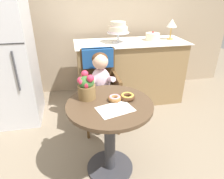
{
  "coord_description": "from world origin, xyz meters",
  "views": [
    {
      "loc": [
        -0.27,
        -1.44,
        1.57
      ],
      "look_at": [
        0.05,
        0.15,
        0.77
      ],
      "focal_mm": 33.09,
      "sensor_mm": 36.0,
      "label": 1
    }
  ],
  "objects_px": {
    "tiered_cake_stand": "(118,29)",
    "round_layer_cake": "(153,37)",
    "flower_vase": "(86,86)",
    "seated_child": "(101,79)",
    "refrigerator": "(4,56)",
    "wicker_chair": "(99,77)",
    "donut_mid": "(115,98)",
    "cafe_table": "(110,125)",
    "table_lamp": "(172,24)",
    "donut_front": "(127,97)"
  },
  "relations": [
    {
      "from": "tiered_cake_stand",
      "to": "round_layer_cake",
      "type": "bearing_deg",
      "value": 3.92
    },
    {
      "from": "flower_vase",
      "to": "tiered_cake_stand",
      "type": "bearing_deg",
      "value": 65.45
    },
    {
      "from": "seated_child",
      "to": "refrigerator",
      "type": "xyz_separation_m",
      "value": [
        -1.07,
        0.49,
        0.17
      ]
    },
    {
      "from": "wicker_chair",
      "to": "donut_mid",
      "type": "distance_m",
      "value": 0.73
    },
    {
      "from": "wicker_chair",
      "to": "refrigerator",
      "type": "relative_size",
      "value": 0.56
    },
    {
      "from": "cafe_table",
      "to": "table_lamp",
      "type": "bearing_deg",
      "value": 49.48
    },
    {
      "from": "tiered_cake_stand",
      "to": "round_layer_cake",
      "type": "xyz_separation_m",
      "value": [
        0.51,
        0.03,
        -0.13
      ]
    },
    {
      "from": "seated_child",
      "to": "round_layer_cake",
      "type": "relative_size",
      "value": 3.65
    },
    {
      "from": "tiered_cake_stand",
      "to": "table_lamp",
      "type": "relative_size",
      "value": 1.05
    },
    {
      "from": "donut_mid",
      "to": "seated_child",
      "type": "bearing_deg",
      "value": 93.22
    },
    {
      "from": "donut_mid",
      "to": "wicker_chair",
      "type": "bearing_deg",
      "value": 92.53
    },
    {
      "from": "donut_mid",
      "to": "table_lamp",
      "type": "height_order",
      "value": "table_lamp"
    },
    {
      "from": "tiered_cake_stand",
      "to": "seated_child",
      "type": "bearing_deg",
      "value": -116.3
    },
    {
      "from": "donut_front",
      "to": "donut_mid",
      "type": "distance_m",
      "value": 0.11
    },
    {
      "from": "round_layer_cake",
      "to": "table_lamp",
      "type": "bearing_deg",
      "value": 0.16
    },
    {
      "from": "cafe_table",
      "to": "refrigerator",
      "type": "height_order",
      "value": "refrigerator"
    },
    {
      "from": "donut_front",
      "to": "tiered_cake_stand",
      "type": "xyz_separation_m",
      "value": [
        0.2,
        1.26,
        0.34
      ]
    },
    {
      "from": "cafe_table",
      "to": "seated_child",
      "type": "distance_m",
      "value": 0.63
    },
    {
      "from": "flower_vase",
      "to": "table_lamp",
      "type": "height_order",
      "value": "table_lamp"
    },
    {
      "from": "tiered_cake_stand",
      "to": "table_lamp",
      "type": "bearing_deg",
      "value": 2.62
    },
    {
      "from": "refrigerator",
      "to": "donut_mid",
      "type": "bearing_deg",
      "value": -43.96
    },
    {
      "from": "tiered_cake_stand",
      "to": "table_lamp",
      "type": "distance_m",
      "value": 0.78
    },
    {
      "from": "wicker_chair",
      "to": "table_lamp",
      "type": "relative_size",
      "value": 3.35
    },
    {
      "from": "table_lamp",
      "to": "donut_mid",
      "type": "bearing_deg",
      "value": -130.05
    },
    {
      "from": "round_layer_cake",
      "to": "donut_front",
      "type": "bearing_deg",
      "value": -118.81
    },
    {
      "from": "donut_mid",
      "to": "flower_vase",
      "type": "xyz_separation_m",
      "value": [
        -0.22,
        0.09,
        0.09
      ]
    },
    {
      "from": "cafe_table",
      "to": "table_lamp",
      "type": "xyz_separation_m",
      "value": [
        1.14,
        1.34,
        0.61
      ]
    },
    {
      "from": "cafe_table",
      "to": "seated_child",
      "type": "height_order",
      "value": "seated_child"
    },
    {
      "from": "cafe_table",
      "to": "wicker_chair",
      "type": "xyz_separation_m",
      "value": [
        0.02,
        0.76,
        0.13
      ]
    },
    {
      "from": "wicker_chair",
      "to": "tiered_cake_stand",
      "type": "distance_m",
      "value": 0.78
    },
    {
      "from": "flower_vase",
      "to": "cafe_table",
      "type": "bearing_deg",
      "value": -36.73
    },
    {
      "from": "round_layer_cake",
      "to": "table_lamp",
      "type": "relative_size",
      "value": 0.7
    },
    {
      "from": "refrigerator",
      "to": "flower_vase",
      "type": "bearing_deg",
      "value": -47.9
    },
    {
      "from": "table_lamp",
      "to": "cafe_table",
      "type": "bearing_deg",
      "value": -130.52
    },
    {
      "from": "donut_front",
      "to": "tiered_cake_stand",
      "type": "bearing_deg",
      "value": 80.92
    },
    {
      "from": "cafe_table",
      "to": "flower_vase",
      "type": "xyz_separation_m",
      "value": [
        -0.17,
        0.13,
        0.32
      ]
    },
    {
      "from": "flower_vase",
      "to": "refrigerator",
      "type": "relative_size",
      "value": 0.14
    },
    {
      "from": "cafe_table",
      "to": "tiered_cake_stand",
      "type": "relative_size",
      "value": 2.4
    },
    {
      "from": "table_lamp",
      "to": "seated_child",
      "type": "bearing_deg",
      "value": -146.95
    },
    {
      "from": "donut_mid",
      "to": "tiered_cake_stand",
      "type": "distance_m",
      "value": 1.34
    },
    {
      "from": "seated_child",
      "to": "round_layer_cake",
      "type": "distance_m",
      "value": 1.16
    },
    {
      "from": "tiered_cake_stand",
      "to": "table_lamp",
      "type": "xyz_separation_m",
      "value": [
        0.78,
        0.04,
        0.03
      ]
    },
    {
      "from": "cafe_table",
      "to": "flower_vase",
      "type": "distance_m",
      "value": 0.39
    },
    {
      "from": "cafe_table",
      "to": "table_lamp",
      "type": "relative_size",
      "value": 2.53
    },
    {
      "from": "round_layer_cake",
      "to": "donut_mid",
      "type": "bearing_deg",
      "value": -122.35
    },
    {
      "from": "seated_child",
      "to": "round_layer_cake",
      "type": "bearing_deg",
      "value": 40.54
    },
    {
      "from": "wicker_chair",
      "to": "round_layer_cake",
      "type": "distance_m",
      "value": 1.07
    },
    {
      "from": "table_lamp",
      "to": "wicker_chair",
      "type": "bearing_deg",
      "value": -152.89
    },
    {
      "from": "cafe_table",
      "to": "tiered_cake_stand",
      "type": "xyz_separation_m",
      "value": [
        0.36,
        1.3,
        0.58
      ]
    },
    {
      "from": "cafe_table",
      "to": "donut_front",
      "type": "height_order",
      "value": "donut_front"
    }
  ]
}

